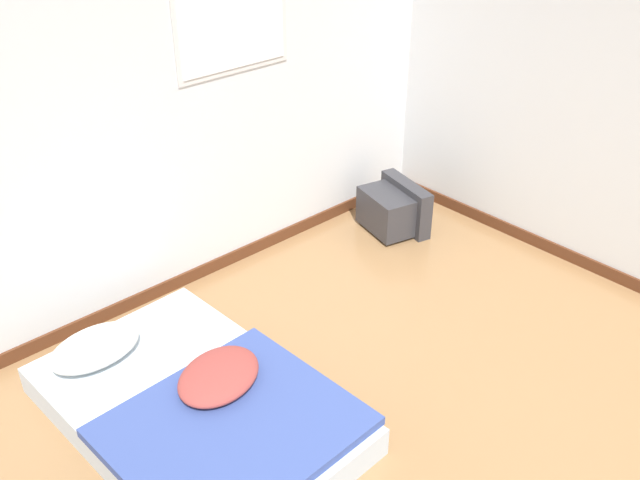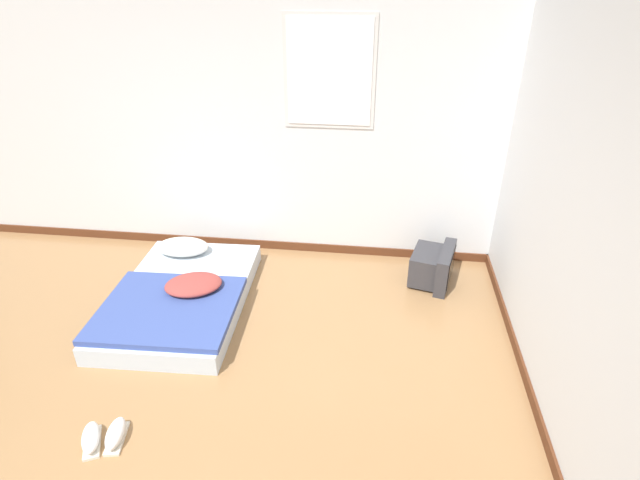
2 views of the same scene
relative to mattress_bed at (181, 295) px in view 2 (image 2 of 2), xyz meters
The scene contains 5 objects.
ground_plane 1.66m from the mattress_bed, 75.83° to the right, with size 20.00×20.00×0.00m, color #997047.
wall_back 1.71m from the mattress_bed, 70.40° to the left, with size 7.35×0.08×2.60m.
mattress_bed is the anchor object (origin of this frame).
crt_tv 2.38m from the mattress_bed, 16.75° to the left, with size 0.47×0.56×0.37m.
sneaker_pair 1.50m from the mattress_bed, 88.31° to the right, with size 0.33×0.33×0.10m.
Camera 2 is at (1.30, -1.91, 2.70)m, focal length 28.00 mm.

